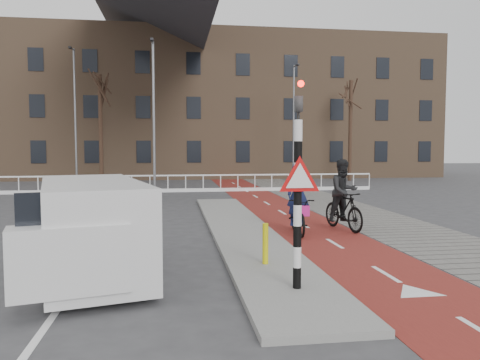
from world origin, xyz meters
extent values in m
plane|color=#38383A|center=(0.00, 0.00, 0.00)|extent=(120.00, 120.00, 0.00)
cube|color=maroon|center=(1.50, 10.00, 0.01)|extent=(2.50, 60.00, 0.01)
cube|color=slate|center=(4.30, 10.00, 0.01)|extent=(3.00, 60.00, 0.01)
cube|color=gray|center=(-0.70, 4.00, 0.06)|extent=(1.80, 16.00, 0.12)
cylinder|color=black|center=(-0.60, -2.00, 1.56)|extent=(0.14, 0.14, 2.88)
imported|color=black|center=(-0.60, -2.00, 3.40)|extent=(0.13, 0.16, 0.80)
cylinder|color=#FF0C05|center=(-0.60, -2.14, 3.58)|extent=(0.11, 0.02, 0.11)
cylinder|color=yellow|center=(-0.81, -0.27, 0.54)|extent=(0.12, 0.12, 0.85)
imported|color=black|center=(0.93, 3.54, 0.54)|extent=(0.87, 2.07, 1.06)
imported|color=#141D45|center=(0.93, 3.54, 1.17)|extent=(0.71, 0.50, 1.85)
cube|color=#C81C83|center=(0.98, 2.99, 0.75)|extent=(0.25, 0.17, 0.29)
imported|color=black|center=(2.45, 3.92, 0.62)|extent=(1.00, 2.12, 1.23)
imported|color=black|center=(2.45, 3.92, 1.21)|extent=(1.07, 0.91, 1.92)
cube|color=silver|center=(-4.26, -0.35, 1.01)|extent=(2.78, 4.69, 1.76)
cube|color=#209426|center=(-5.15, -0.35, 0.91)|extent=(0.71, 2.73, 0.55)
cube|color=#209426|center=(-3.37, -0.35, 0.91)|extent=(0.71, 2.73, 0.55)
cube|color=black|center=(-4.26, -2.20, 1.41)|extent=(1.54, 0.44, 0.90)
cylinder|color=black|center=(-4.62, -1.98, 0.31)|extent=(0.36, 0.65, 0.61)
cylinder|color=black|center=(-3.17, -1.61, 0.31)|extent=(0.36, 0.65, 0.61)
cylinder|color=black|center=(-5.35, 0.91, 0.31)|extent=(0.36, 0.65, 0.61)
cylinder|color=black|center=(-3.91, 1.28, 0.31)|extent=(0.36, 0.65, 0.61)
cube|color=silver|center=(-5.00, 17.00, 0.95)|extent=(28.00, 0.08, 0.08)
cube|color=silver|center=(-5.00, 17.00, 0.10)|extent=(28.00, 0.10, 0.20)
cube|color=#7F6047|center=(-3.00, 32.00, 6.00)|extent=(46.00, 10.00, 12.00)
cylinder|color=black|center=(-7.41, 22.33, 3.66)|extent=(0.27, 0.27, 7.32)
cylinder|color=black|center=(10.64, 24.38, 3.79)|extent=(0.28, 0.28, 7.58)
cylinder|color=slate|center=(-3.61, 13.73, 3.84)|extent=(0.12, 0.12, 7.67)
cylinder|color=slate|center=(-8.78, 21.14, 4.35)|extent=(0.12, 0.12, 8.69)
cylinder|color=slate|center=(5.82, 22.87, 4.16)|extent=(0.12, 0.12, 8.32)
camera|label=1|loc=(-2.69, -9.68, 2.54)|focal=35.00mm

